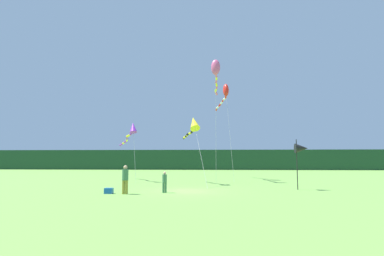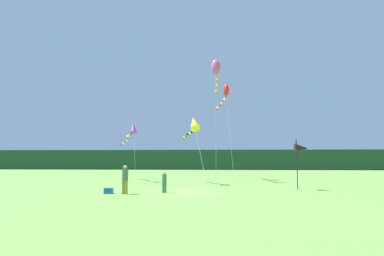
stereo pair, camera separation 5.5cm
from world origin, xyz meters
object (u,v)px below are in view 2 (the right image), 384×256
(cooler_box, at_px, (109,191))
(kite_yellow, at_px, (193,125))
(person_child, at_px, (164,181))
(banner_flag_pole, at_px, (301,149))
(kite_red, at_px, (225,93))
(person_adult, at_px, (125,178))
(kite_rainbow, at_px, (216,71))
(kite_purple, at_px, (131,131))

(cooler_box, bearing_deg, kite_yellow, 58.82)
(person_child, distance_m, cooler_box, 3.51)
(cooler_box, bearing_deg, banner_flag_pole, 14.63)
(banner_flag_pole, distance_m, kite_red, 13.97)
(kite_yellow, bearing_deg, kite_red, 65.50)
(person_adult, height_order, cooler_box, person_adult)
(kite_rainbow, distance_m, kite_purple, 10.34)
(kite_yellow, relative_size, kite_rainbow, 0.59)
(kite_purple, height_order, kite_red, kite_red)
(kite_rainbow, bearing_deg, kite_red, 73.73)
(banner_flag_pole, height_order, kite_purple, kite_purple)
(cooler_box, height_order, banner_flag_pole, banner_flag_pole)
(banner_flag_pole, height_order, kite_red, kite_red)
(person_child, distance_m, kite_purple, 12.28)
(person_adult, relative_size, kite_yellow, 0.25)
(cooler_box, xyz_separation_m, kite_purple, (-1.60, 11.15, 4.73))
(person_adult, bearing_deg, banner_flag_pole, 16.69)
(banner_flag_pole, distance_m, kite_yellow, 9.48)
(person_child, distance_m, kite_yellow, 8.56)
(person_child, height_order, cooler_box, person_child)
(cooler_box, xyz_separation_m, banner_flag_pole, (12.76, 3.33, 2.70))
(kite_rainbow, bearing_deg, person_child, -108.33)
(kite_rainbow, height_order, kite_purple, kite_rainbow)
(banner_flag_pole, bearing_deg, cooler_box, -165.37)
(person_adult, height_order, kite_purple, kite_purple)
(banner_flag_pole, bearing_deg, kite_yellow, 150.10)
(person_child, relative_size, cooler_box, 2.69)
(kite_rainbow, xyz_separation_m, kite_purple, (-8.44, 0.02, -5.98))
(cooler_box, height_order, kite_yellow, kite_yellow)
(cooler_box, relative_size, kite_purple, 0.08)
(cooler_box, bearing_deg, person_child, 12.04)
(kite_purple, bearing_deg, kite_red, 20.39)
(kite_purple, bearing_deg, banner_flag_pole, -28.55)
(kite_purple, xyz_separation_m, kite_red, (9.47, 3.52, 4.50))
(kite_purple, distance_m, kite_red, 11.06)
(kite_yellow, bearing_deg, person_child, -101.03)
(kite_rainbow, height_order, kite_red, kite_rainbow)
(person_child, bearing_deg, kite_rainbow, 71.67)
(cooler_box, distance_m, kite_red, 19.03)
(cooler_box, bearing_deg, kite_purple, 98.17)
(kite_yellow, height_order, kite_purple, kite_yellow)
(person_child, bearing_deg, banner_flag_pole, 15.55)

